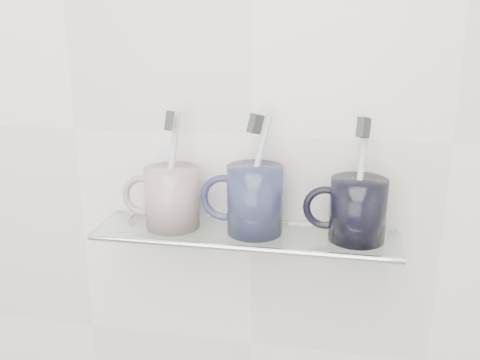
% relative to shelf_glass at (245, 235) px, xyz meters
% --- Properties ---
extents(wall_back, '(2.50, 0.00, 2.50)m').
position_rel_shelf_glass_xyz_m(wall_back, '(0.00, 0.06, 0.15)').
color(wall_back, silver).
rests_on(wall_back, ground).
extents(shelf_glass, '(0.50, 0.12, 0.01)m').
position_rel_shelf_glass_xyz_m(shelf_glass, '(0.00, 0.00, 0.00)').
color(shelf_glass, silver).
rests_on(shelf_glass, wall_back).
extents(shelf_rail, '(0.50, 0.01, 0.01)m').
position_rel_shelf_glass_xyz_m(shelf_rail, '(0.00, -0.06, 0.00)').
color(shelf_rail, silver).
rests_on(shelf_rail, shelf_glass).
extents(bracket_left, '(0.02, 0.03, 0.02)m').
position_rel_shelf_glass_xyz_m(bracket_left, '(-0.21, 0.05, -0.01)').
color(bracket_left, silver).
rests_on(bracket_left, wall_back).
extents(bracket_right, '(0.02, 0.03, 0.02)m').
position_rel_shelf_glass_xyz_m(bracket_right, '(0.21, 0.05, -0.01)').
color(bracket_right, silver).
rests_on(bracket_right, wall_back).
extents(mug_left, '(0.10, 0.10, 0.10)m').
position_rel_shelf_glass_xyz_m(mug_left, '(-0.12, 0.00, 0.05)').
color(mug_left, silver).
rests_on(mug_left, shelf_glass).
extents(mug_left_handle, '(0.07, 0.01, 0.07)m').
position_rel_shelf_glass_xyz_m(mug_left_handle, '(-0.18, 0.00, 0.05)').
color(mug_left_handle, silver).
rests_on(mug_left_handle, mug_left).
extents(toothbrush_left, '(0.03, 0.07, 0.19)m').
position_rel_shelf_glass_xyz_m(toothbrush_left, '(-0.12, 0.00, 0.10)').
color(toothbrush_left, '#B0B8C6').
rests_on(toothbrush_left, mug_left).
extents(bristles_left, '(0.02, 0.03, 0.04)m').
position_rel_shelf_glass_xyz_m(bristles_left, '(-0.12, 0.00, 0.19)').
color(bristles_left, '#313133').
rests_on(bristles_left, toothbrush_left).
extents(mug_center, '(0.10, 0.10, 0.11)m').
position_rel_shelf_glass_xyz_m(mug_center, '(0.02, 0.00, 0.06)').
color(mug_center, '#1B1F3B').
rests_on(mug_center, shelf_glass).
extents(mug_center_handle, '(0.08, 0.01, 0.08)m').
position_rel_shelf_glass_xyz_m(mug_center_handle, '(-0.04, 0.00, 0.06)').
color(mug_center_handle, '#1B1F3B').
rests_on(mug_center_handle, mug_center).
extents(toothbrush_center, '(0.05, 0.04, 0.19)m').
position_rel_shelf_glass_xyz_m(toothbrush_center, '(0.02, 0.00, 0.10)').
color(toothbrush_center, beige).
rests_on(toothbrush_center, mug_center).
extents(bristles_center, '(0.03, 0.03, 0.04)m').
position_rel_shelf_glass_xyz_m(bristles_center, '(0.02, 0.00, 0.19)').
color(bristles_center, '#313133').
rests_on(bristles_center, toothbrush_center).
extents(mug_right, '(0.11, 0.11, 0.10)m').
position_rel_shelf_glass_xyz_m(mug_right, '(0.18, 0.00, 0.05)').
color(mug_right, black).
rests_on(mug_right, shelf_glass).
extents(mug_right_handle, '(0.07, 0.01, 0.07)m').
position_rel_shelf_glass_xyz_m(mug_right_handle, '(0.13, 0.00, 0.05)').
color(mug_right_handle, black).
rests_on(mug_right_handle, mug_right).
extents(toothbrush_right, '(0.03, 0.07, 0.19)m').
position_rel_shelf_glass_xyz_m(toothbrush_right, '(0.18, 0.00, 0.10)').
color(toothbrush_right, beige).
rests_on(toothbrush_right, mug_right).
extents(bristles_right, '(0.02, 0.03, 0.04)m').
position_rel_shelf_glass_xyz_m(bristles_right, '(0.18, 0.00, 0.19)').
color(bristles_right, '#313133').
rests_on(bristles_right, toothbrush_right).
extents(chrome_cap, '(0.03, 0.03, 0.01)m').
position_rel_shelf_glass_xyz_m(chrome_cap, '(0.21, 0.00, 0.01)').
color(chrome_cap, silver).
rests_on(chrome_cap, shelf_glass).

